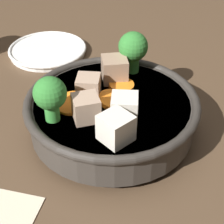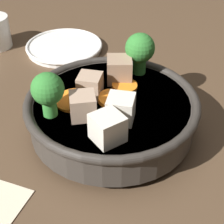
% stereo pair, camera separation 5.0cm
% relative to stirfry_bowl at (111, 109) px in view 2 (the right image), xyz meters
% --- Properties ---
extents(ground_plane, '(3.00, 3.00, 0.00)m').
position_rel_stirfry_bowl_xyz_m(ground_plane, '(0.00, 0.00, -0.04)').
color(ground_plane, '#4C3826').
extents(stirfry_bowl, '(0.23, 0.23, 0.11)m').
position_rel_stirfry_bowl_xyz_m(stirfry_bowl, '(0.00, 0.00, 0.00)').
color(stirfry_bowl, '#38332D').
rests_on(stirfry_bowl, ground_plane).
extents(side_saucer, '(0.15, 0.15, 0.01)m').
position_rel_stirfry_bowl_xyz_m(side_saucer, '(-0.19, 0.17, -0.03)').
color(side_saucer, white).
rests_on(side_saucer, ground_plane).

